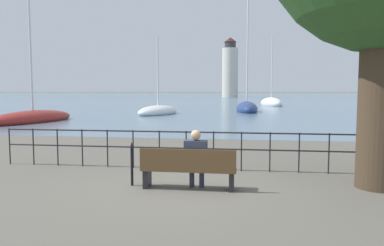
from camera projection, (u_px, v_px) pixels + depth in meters
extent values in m
plane|color=#605B51|center=(189.00, 189.00, 8.17)|extent=(1000.00, 1000.00, 0.00)
cube|color=slate|center=(243.00, 95.00, 164.25)|extent=(600.00, 300.00, 0.01)
cylinder|color=#423323|center=(382.00, 103.00, 8.08)|extent=(0.97, 0.97, 3.71)
cube|color=brown|center=(189.00, 169.00, 8.13)|extent=(2.06, 0.45, 0.05)
cube|color=brown|center=(187.00, 160.00, 7.90)|extent=(2.06, 0.04, 0.45)
cube|color=black|center=(147.00, 178.00, 8.28)|extent=(0.10, 0.41, 0.40)
cube|color=black|center=(232.00, 181.00, 8.02)|extent=(0.10, 0.41, 0.40)
cylinder|color=#2D3347|center=(192.00, 177.00, 8.29)|extent=(0.11, 0.11, 0.45)
cylinder|color=#2D3347|center=(202.00, 177.00, 8.26)|extent=(0.11, 0.11, 0.45)
cube|color=#2D3347|center=(196.00, 166.00, 8.17)|extent=(0.42, 0.26, 0.14)
cube|color=#2D3347|center=(196.00, 155.00, 8.06)|extent=(0.49, 0.24, 0.62)
sphere|color=tan|center=(196.00, 135.00, 8.02)|extent=(0.22, 0.22, 0.22)
cylinder|color=black|center=(10.00, 146.00, 10.85)|extent=(0.04, 0.04, 1.05)
cylinder|color=black|center=(33.00, 147.00, 10.74)|extent=(0.04, 0.04, 1.05)
cylinder|color=black|center=(58.00, 147.00, 10.63)|extent=(0.04, 0.04, 1.05)
cylinder|color=black|center=(82.00, 148.00, 10.53)|extent=(0.04, 0.04, 1.05)
cylinder|color=black|center=(107.00, 148.00, 10.42)|extent=(0.04, 0.04, 1.05)
cylinder|color=black|center=(133.00, 149.00, 10.32)|extent=(0.04, 0.04, 1.05)
cylinder|color=black|center=(159.00, 150.00, 10.21)|extent=(0.04, 0.04, 1.05)
cylinder|color=black|center=(186.00, 150.00, 10.11)|extent=(0.04, 0.04, 1.05)
cylinder|color=black|center=(213.00, 151.00, 10.00)|extent=(0.04, 0.04, 1.05)
cylinder|color=black|center=(241.00, 151.00, 9.90)|extent=(0.04, 0.04, 1.05)
cylinder|color=black|center=(270.00, 152.00, 9.79)|extent=(0.04, 0.04, 1.05)
cylinder|color=black|center=(299.00, 153.00, 9.69)|extent=(0.04, 0.04, 1.05)
cylinder|color=black|center=(329.00, 153.00, 9.58)|extent=(0.04, 0.04, 1.05)
cylinder|color=black|center=(359.00, 154.00, 9.48)|extent=(0.04, 0.04, 1.05)
cylinder|color=black|center=(200.00, 132.00, 10.01)|extent=(11.12, 0.04, 0.04)
cylinder|color=black|center=(200.00, 149.00, 10.05)|extent=(11.12, 0.04, 0.04)
cylinder|color=black|center=(132.00, 166.00, 8.39)|extent=(0.06, 0.06, 0.87)
cone|color=black|center=(132.00, 145.00, 8.35)|extent=(0.09, 0.09, 0.12)
ellipsoid|color=white|center=(158.00, 112.00, 33.31)|extent=(3.84, 6.06, 1.18)
cylinder|color=silver|center=(158.00, 73.00, 33.00)|extent=(0.14, 0.14, 6.23)
ellipsoid|color=maroon|center=(33.00, 119.00, 25.26)|extent=(3.46, 7.76, 1.13)
cylinder|color=silver|center=(30.00, 33.00, 24.77)|extent=(0.14, 0.14, 10.72)
ellipsoid|color=white|center=(271.00, 103.00, 51.69)|extent=(3.90, 5.90, 1.70)
cylinder|color=silver|center=(272.00, 67.00, 51.25)|extent=(0.14, 0.14, 9.00)
ellipsoid|color=navy|center=(247.00, 109.00, 37.44)|extent=(2.54, 6.49, 1.49)
cylinder|color=silver|center=(247.00, 45.00, 36.89)|extent=(0.14, 0.14, 11.70)
cylinder|color=beige|center=(230.00, 73.00, 114.22)|extent=(4.80, 4.80, 14.93)
cylinder|color=#2D2D33|center=(230.00, 45.00, 113.49)|extent=(3.36, 3.36, 1.82)
cone|color=#4C1E19|center=(230.00, 40.00, 113.35)|extent=(3.84, 3.84, 1.46)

